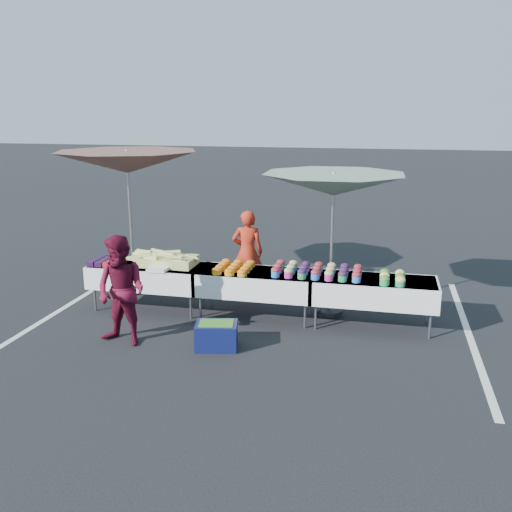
% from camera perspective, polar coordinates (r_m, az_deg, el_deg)
% --- Properties ---
extents(ground, '(80.00, 80.00, 0.00)m').
position_cam_1_polar(ground, '(9.08, -0.00, -6.12)').
color(ground, black).
extents(stripe_left, '(0.10, 5.00, 0.00)m').
position_cam_1_polar(stripe_left, '(10.24, -17.80, -4.41)').
color(stripe_left, silver).
rests_on(stripe_left, ground).
extents(stripe_right, '(0.10, 5.00, 0.00)m').
position_cam_1_polar(stripe_right, '(8.98, 20.51, -7.32)').
color(stripe_right, silver).
rests_on(stripe_right, ground).
extents(table_left, '(1.86, 0.81, 0.75)m').
position_cam_1_polar(table_left, '(9.44, -10.72, -1.84)').
color(table_left, white).
rests_on(table_left, ground).
extents(table_center, '(1.86, 0.81, 0.75)m').
position_cam_1_polar(table_center, '(8.89, -0.00, -2.60)').
color(table_center, white).
rests_on(table_center, ground).
extents(table_right, '(1.86, 0.81, 0.75)m').
position_cam_1_polar(table_right, '(8.69, 11.67, -3.32)').
color(table_right, white).
rests_on(table_right, ground).
extents(berry_punnets, '(0.40, 0.54, 0.08)m').
position_cam_1_polar(berry_punnets, '(9.63, -14.80, -0.46)').
color(berry_punnets, black).
rests_on(berry_punnets, table_left).
extents(corn_pile, '(1.16, 0.57, 0.26)m').
position_cam_1_polar(corn_pile, '(9.32, -9.32, -0.36)').
color(corn_pile, '#DCE072').
rests_on(corn_pile, table_left).
extents(plastic_bags, '(0.30, 0.25, 0.05)m').
position_cam_1_polar(plastic_bags, '(9.01, -9.78, -1.32)').
color(plastic_bags, white).
rests_on(plastic_bags, table_left).
extents(carrot_bowls, '(0.55, 0.69, 0.11)m').
position_cam_1_polar(carrot_bowls, '(8.90, -2.21, -1.14)').
color(carrot_bowls, orange).
rests_on(carrot_bowls, table_center).
extents(potato_cups, '(1.34, 0.58, 0.16)m').
position_cam_1_polar(potato_cups, '(8.67, 6.14, -1.43)').
color(potato_cups, blue).
rests_on(potato_cups, table_right).
extents(bean_baskets, '(0.36, 0.50, 0.15)m').
position_cam_1_polar(bean_baskets, '(8.53, 13.48, -2.09)').
color(bean_baskets, '#238D4E').
rests_on(bean_baskets, table_right).
extents(vendor, '(0.60, 0.44, 1.50)m').
position_cam_1_polar(vendor, '(10.04, -0.85, 0.39)').
color(vendor, red).
rests_on(vendor, ground).
extents(customer, '(0.85, 0.73, 1.54)m').
position_cam_1_polar(customer, '(8.06, -13.31, -3.42)').
color(customer, '#590D22').
rests_on(customer, ground).
extents(umbrella_left, '(2.53, 2.53, 2.53)m').
position_cam_1_polar(umbrella_left, '(10.10, -12.75, 9.04)').
color(umbrella_left, black).
rests_on(umbrella_left, ground).
extents(umbrella_right, '(2.89, 2.89, 2.28)m').
position_cam_1_polar(umbrella_right, '(8.79, 7.77, 6.99)').
color(umbrella_right, black).
rests_on(umbrella_right, ground).
extents(storage_bin, '(0.64, 0.52, 0.37)m').
position_cam_1_polar(storage_bin, '(7.91, -3.97, -7.88)').
color(storage_bin, '#0E1447').
rests_on(storage_bin, ground).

